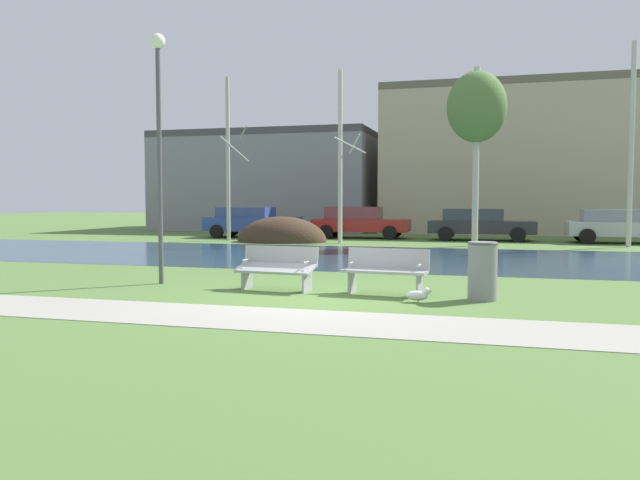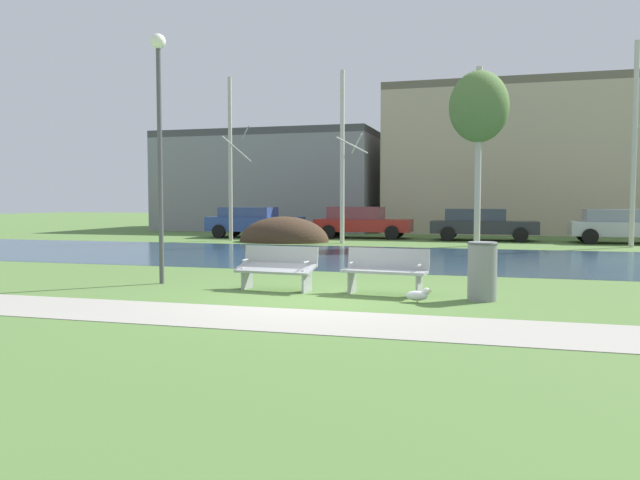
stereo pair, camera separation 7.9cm
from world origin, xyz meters
name	(u,v)px [view 1 (the left image)]	position (x,y,z in m)	size (l,w,h in m)	color
ground_plane	(398,254)	(0.00, 10.00, 0.00)	(120.00, 120.00, 0.00)	#517538
paved_path_strip	(281,319)	(0.00, -1.94, 0.01)	(60.00, 1.80, 0.01)	#9E998E
river_band	(392,257)	(0.00, 8.73, 0.00)	(80.00, 8.66, 0.01)	#284256
soil_mound	(282,242)	(-5.77, 14.89, 0.00)	(3.96, 2.76, 2.19)	#423021
bench_left	(277,267)	(-1.08, 0.97, 0.47)	(1.65, 0.71, 0.87)	#9EA0A3
bench_right	(386,270)	(1.10, 0.97, 0.47)	(1.65, 0.71, 0.87)	#9EA0A3
trash_bin	(482,270)	(2.88, 0.77, 0.54)	(0.54, 0.54, 1.05)	gray
seagull	(419,295)	(1.81, 0.21, 0.13)	(0.47, 0.17, 0.27)	white
streetlamp	(159,118)	(-3.81, 1.24, 3.54)	(0.32, 0.32, 5.29)	#4C4C51
birch_far_left	(228,159)	(-8.27, 15.00, 3.63)	(1.15, 2.04, 7.18)	#BCB7A8
birch_left	(341,157)	(-3.08, 14.58, 3.58)	(1.19, 1.94, 7.11)	beige
birch_center_left	(477,108)	(2.34, 14.53, 5.35)	(2.28, 2.28, 6.92)	beige
birch_center	(632,143)	(8.07, 15.54, 3.95)	(1.29, 2.30, 7.78)	beige
parked_van_nearest_blue	(251,221)	(-8.18, 17.44, 0.78)	(4.49, 2.12, 1.46)	#2D4793
parked_sedan_second_red	(359,222)	(-3.12, 18.44, 0.78)	(4.52, 2.03, 1.49)	maroon
parked_hatch_third_dark	(479,224)	(2.41, 18.12, 0.75)	(4.62, 2.00, 1.41)	#282B30
parked_wagon_fourth_silver	(617,225)	(7.98, 17.69, 0.75)	(4.09, 2.06, 1.42)	#B2B5BC
building_grey_warehouse	(277,182)	(-10.16, 26.84, 2.91)	(12.87, 9.79, 5.83)	gray
building_beige_block	(525,161)	(4.69, 26.35, 4.00)	(15.27, 7.92, 8.00)	#BCAD8E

